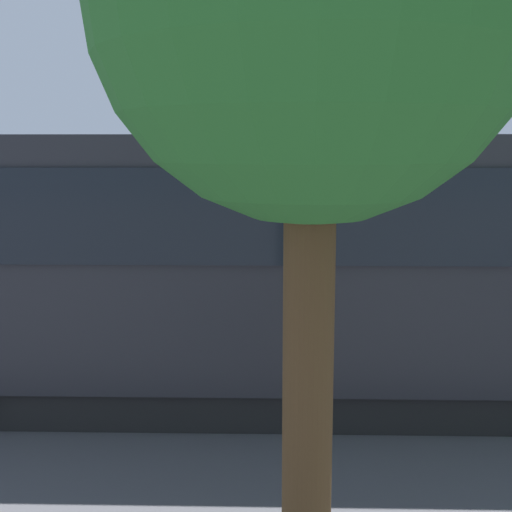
{
  "coord_description": "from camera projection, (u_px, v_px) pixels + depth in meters",
  "views": [
    {
      "loc": [
        0.86,
        12.46,
        3.12
      ],
      "look_at": [
        1.58,
        -0.23,
        1.1
      ],
      "focal_mm": 48.13,
      "sensor_mm": 36.0,
      "label": 1
    }
  ],
  "objects": [
    {
      "name": "parked_motorcycle_silver",
      "position": [
        92.0,
        317.0,
        10.75
      ],
      "size": [
        2.05,
        0.58,
        0.99
      ],
      "color": "black",
      "rests_on": "ground_plane"
    },
    {
      "name": "spectator_left",
      "position": [
        385.0,
        275.0,
        11.25
      ],
      "size": [
        0.57,
        0.31,
        1.75
      ],
      "color": "#473823",
      "rests_on": "ground_plane"
    },
    {
      "name": "spectator_centre",
      "position": [
        310.0,
        279.0,
        11.05
      ],
      "size": [
        0.57,
        0.32,
        1.71
      ],
      "color": "#473823",
      "rests_on": "ground_plane"
    },
    {
      "name": "ground_plane",
      "position": [
        340.0,
        317.0,
        12.73
      ],
      "size": [
        80.0,
        80.0,
        0.0
      ],
      "primitive_type": "plane",
      "color": "#4C4C51"
    },
    {
      "name": "tour_bus",
      "position": [
        294.0,
        269.0,
        8.41
      ],
      "size": [
        10.89,
        2.86,
        3.25
      ],
      "color": "#26262B",
      "rests_on": "ground_plane"
    },
    {
      "name": "spectator_far_right",
      "position": [
        155.0,
        273.0,
        11.28
      ],
      "size": [
        0.58,
        0.34,
        1.8
      ],
      "color": "#473823",
      "rests_on": "ground_plane"
    },
    {
      "name": "spectator_far_left",
      "position": [
        453.0,
        273.0,
        11.2
      ],
      "size": [
        0.58,
        0.34,
        1.82
      ],
      "color": "#473823",
      "rests_on": "ground_plane"
    },
    {
      "name": "bay_line_b",
      "position": [
        325.0,
        305.0,
        13.73
      ],
      "size": [
        0.2,
        4.37,
        0.01
      ],
      "color": "white",
      "rests_on": "ground_plane"
    },
    {
      "name": "bay_line_a",
      "position": [
        475.0,
        306.0,
        13.57
      ],
      "size": [
        0.19,
        4.23,
        0.01
      ],
      "color": "white",
      "rests_on": "ground_plane"
    },
    {
      "name": "spectator_right",
      "position": [
        240.0,
        277.0,
        11.17
      ],
      "size": [
        0.58,
        0.34,
        1.72
      ],
      "color": "black",
      "rests_on": "ground_plane"
    },
    {
      "name": "stunt_motorcycle",
      "position": [
        179.0,
        241.0,
        15.19
      ],
      "size": [
        1.84,
        0.81,
        1.91
      ],
      "color": "black",
      "rests_on": "ground_plane"
    },
    {
      "name": "bay_line_c",
      "position": [
        179.0,
        303.0,
        13.9
      ],
      "size": [
        0.19,
        4.19,
        0.01
      ],
      "color": "white",
      "rests_on": "ground_plane"
    }
  ]
}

